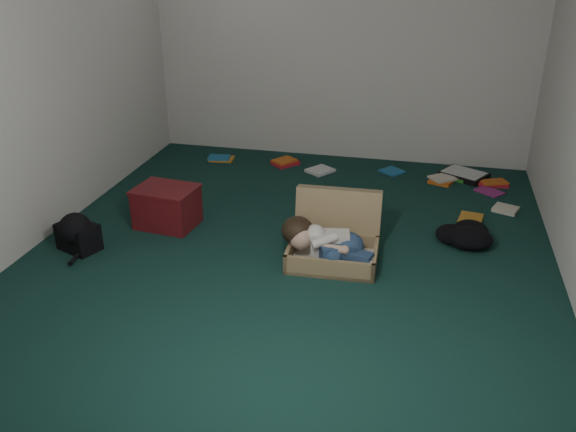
% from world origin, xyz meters
% --- Properties ---
extents(floor, '(4.50, 4.50, 0.00)m').
position_xyz_m(floor, '(0.00, 0.00, 0.00)').
color(floor, '#102F29').
rests_on(floor, ground).
extents(wall_back, '(4.50, 0.00, 4.50)m').
position_xyz_m(wall_back, '(0.00, 2.25, 1.30)').
color(wall_back, silver).
rests_on(wall_back, ground).
extents(wall_front, '(4.50, 0.00, 4.50)m').
position_xyz_m(wall_front, '(0.00, -2.25, 1.30)').
color(wall_front, silver).
rests_on(wall_front, ground).
extents(wall_left, '(0.00, 4.50, 4.50)m').
position_xyz_m(wall_left, '(-2.00, 0.00, 1.30)').
color(wall_left, silver).
rests_on(wall_left, ground).
extents(suitcase, '(0.68, 0.67, 0.49)m').
position_xyz_m(suitcase, '(0.34, -0.04, 0.15)').
color(suitcase, '#977C53').
rests_on(suitcase, floor).
extents(person, '(0.72, 0.34, 0.30)m').
position_xyz_m(person, '(0.30, -0.20, 0.19)').
color(person, silver).
rests_on(person, suitcase).
extents(maroon_bin, '(0.54, 0.44, 0.34)m').
position_xyz_m(maroon_bin, '(-1.12, 0.17, 0.17)').
color(maroon_bin, maroon).
rests_on(maroon_bin, floor).
extents(backpack, '(0.47, 0.43, 0.23)m').
position_xyz_m(backpack, '(-1.62, -0.39, 0.12)').
color(backpack, black).
rests_on(backpack, floor).
extents(clothing_pile, '(0.56, 0.51, 0.15)m').
position_xyz_m(clothing_pile, '(1.26, 0.45, 0.07)').
color(clothing_pile, black).
rests_on(clothing_pile, floor).
extents(paper_tray, '(0.53, 0.49, 0.06)m').
position_xyz_m(paper_tray, '(1.36, 1.90, 0.03)').
color(paper_tray, black).
rests_on(paper_tray, floor).
extents(book_scatter, '(3.13, 1.33, 0.02)m').
position_xyz_m(book_scatter, '(0.76, 1.61, 0.01)').
color(book_scatter, orange).
rests_on(book_scatter, floor).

